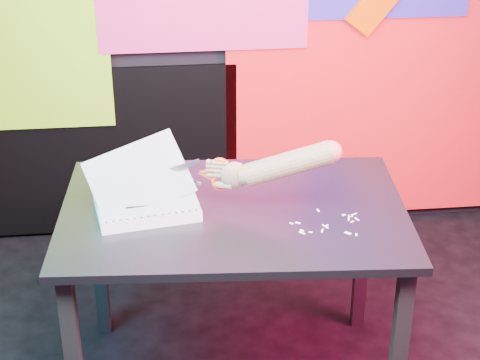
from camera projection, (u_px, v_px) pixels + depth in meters
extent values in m
cube|color=red|center=(393.00, 63.00, 3.80)|extent=(1.60, 0.02, 1.60)
cube|color=#8BEA1C|center=(21.00, 23.00, 3.52)|extent=(0.75, 0.02, 1.00)
cube|color=black|center=(102.00, 153.00, 3.85)|extent=(1.30, 0.02, 0.85)
cube|color=#242424|center=(99.00, 256.00, 3.19)|extent=(0.05, 0.05, 0.72)
cube|color=#242424|center=(398.00, 358.00, 2.64)|extent=(0.05, 0.05, 0.72)
cube|color=#242424|center=(362.00, 251.00, 3.23)|extent=(0.05, 0.05, 0.72)
cube|color=#2E3038|center=(234.00, 213.00, 2.75)|extent=(1.23, 0.86, 0.03)
cube|color=white|center=(147.00, 206.00, 2.72)|extent=(0.37, 0.30, 0.04)
cube|color=silver|center=(146.00, 201.00, 2.71)|extent=(0.37, 0.30, 0.00)
cube|color=silver|center=(146.00, 199.00, 2.71)|extent=(0.37, 0.28, 0.10)
cube|color=silver|center=(143.00, 191.00, 2.71)|extent=(0.38, 0.27, 0.18)
cube|color=silver|center=(139.00, 177.00, 2.70)|extent=(0.39, 0.24, 0.25)
cylinder|color=black|center=(106.00, 222.00, 2.58)|extent=(0.01, 0.01, 0.00)
cylinder|color=black|center=(113.00, 221.00, 2.58)|extent=(0.01, 0.01, 0.00)
cylinder|color=black|center=(120.00, 220.00, 2.59)|extent=(0.01, 0.01, 0.00)
cylinder|color=black|center=(128.00, 219.00, 2.59)|extent=(0.01, 0.01, 0.00)
cylinder|color=black|center=(135.00, 218.00, 2.60)|extent=(0.01, 0.01, 0.00)
cylinder|color=black|center=(142.00, 217.00, 2.60)|extent=(0.01, 0.01, 0.00)
cylinder|color=black|center=(148.00, 216.00, 2.61)|extent=(0.01, 0.01, 0.00)
cylinder|color=black|center=(155.00, 215.00, 2.62)|extent=(0.01, 0.01, 0.00)
cylinder|color=black|center=(162.00, 215.00, 2.62)|extent=(0.01, 0.01, 0.00)
cylinder|color=black|center=(169.00, 214.00, 2.63)|extent=(0.01, 0.01, 0.00)
cylinder|color=black|center=(176.00, 213.00, 2.63)|extent=(0.01, 0.01, 0.00)
cylinder|color=black|center=(183.00, 212.00, 2.64)|extent=(0.01, 0.01, 0.00)
cylinder|color=black|center=(190.00, 211.00, 2.64)|extent=(0.01, 0.01, 0.00)
cylinder|color=black|center=(196.00, 210.00, 2.65)|extent=(0.01, 0.01, 0.00)
cylinder|color=black|center=(98.00, 191.00, 2.77)|extent=(0.01, 0.01, 0.00)
cylinder|color=black|center=(105.00, 190.00, 2.77)|extent=(0.01, 0.01, 0.00)
cylinder|color=black|center=(112.00, 190.00, 2.78)|extent=(0.01, 0.01, 0.00)
cylinder|color=black|center=(118.00, 189.00, 2.78)|extent=(0.01, 0.01, 0.00)
cylinder|color=black|center=(125.00, 188.00, 2.79)|extent=(0.01, 0.01, 0.00)
cylinder|color=black|center=(131.00, 187.00, 2.79)|extent=(0.01, 0.01, 0.00)
cylinder|color=black|center=(138.00, 186.00, 2.80)|extent=(0.01, 0.01, 0.00)
cylinder|color=black|center=(144.00, 185.00, 2.81)|extent=(0.01, 0.01, 0.00)
cylinder|color=black|center=(151.00, 185.00, 2.81)|extent=(0.01, 0.01, 0.00)
cylinder|color=black|center=(157.00, 184.00, 2.82)|extent=(0.01, 0.01, 0.00)
cylinder|color=black|center=(163.00, 183.00, 2.82)|extent=(0.01, 0.01, 0.00)
cylinder|color=black|center=(170.00, 182.00, 2.83)|extent=(0.01, 0.01, 0.00)
cylinder|color=black|center=(176.00, 182.00, 2.83)|extent=(0.01, 0.01, 0.00)
cylinder|color=black|center=(182.00, 181.00, 2.84)|extent=(0.01, 0.01, 0.00)
cube|color=black|center=(121.00, 197.00, 2.73)|extent=(0.06, 0.02, 0.00)
cube|color=black|center=(150.00, 196.00, 2.73)|extent=(0.05, 0.02, 0.00)
cube|color=black|center=(138.00, 206.00, 2.67)|extent=(0.08, 0.02, 0.00)
cube|color=silver|center=(184.00, 166.00, 2.70)|extent=(0.11, 0.03, 0.06)
cube|color=silver|center=(184.00, 178.00, 2.72)|extent=(0.11, 0.03, 0.06)
cylinder|color=silver|center=(200.00, 173.00, 2.71)|extent=(0.01, 0.01, 0.01)
cube|color=#F64015|center=(206.00, 176.00, 2.71)|extent=(0.04, 0.02, 0.02)
cube|color=#F64015|center=(206.00, 171.00, 2.70)|extent=(0.04, 0.02, 0.02)
torus|color=#F64015|center=(220.00, 166.00, 2.68)|extent=(0.06, 0.03, 0.06)
torus|color=#F64015|center=(220.00, 182.00, 2.71)|extent=(0.06, 0.03, 0.06)
ellipsoid|color=#A97A5C|center=(234.00, 175.00, 2.69)|extent=(0.09, 0.06, 0.10)
cylinder|color=#A97A5C|center=(220.00, 175.00, 2.70)|extent=(0.08, 0.04, 0.02)
cylinder|color=#A97A5C|center=(220.00, 171.00, 2.69)|extent=(0.07, 0.04, 0.02)
cylinder|color=#A97A5C|center=(220.00, 167.00, 2.68)|extent=(0.06, 0.03, 0.02)
cylinder|color=#A97A5C|center=(220.00, 163.00, 2.68)|extent=(0.06, 0.03, 0.02)
cylinder|color=#A97A5C|center=(224.00, 185.00, 2.70)|extent=(0.06, 0.05, 0.03)
cylinder|color=#A97A5C|center=(248.00, 175.00, 2.68)|extent=(0.07, 0.08, 0.07)
cylinder|color=#A97A5C|center=(289.00, 164.00, 2.64)|extent=(0.31, 0.16, 0.18)
sphere|color=#A97A5C|center=(331.00, 152.00, 2.59)|extent=(0.07, 0.07, 0.07)
cube|color=white|center=(302.00, 231.00, 2.61)|extent=(0.01, 0.02, 0.00)
cube|color=white|center=(318.00, 210.00, 2.73)|extent=(0.01, 0.02, 0.00)
cube|color=white|center=(356.00, 235.00, 2.59)|extent=(0.01, 0.02, 0.00)
cube|color=white|center=(325.00, 226.00, 2.63)|extent=(0.02, 0.03, 0.00)
cube|color=white|center=(350.00, 216.00, 2.69)|extent=(0.02, 0.02, 0.00)
cube|color=white|center=(344.00, 215.00, 2.70)|extent=(0.02, 0.01, 0.00)
cube|color=white|center=(298.00, 223.00, 2.65)|extent=(0.02, 0.02, 0.00)
cube|color=white|center=(302.00, 233.00, 2.60)|extent=(0.02, 0.02, 0.00)
cube|color=white|center=(350.00, 216.00, 2.69)|extent=(0.02, 0.01, 0.00)
cube|color=white|center=(353.00, 214.00, 2.70)|extent=(0.03, 0.02, 0.00)
cube|color=white|center=(291.00, 223.00, 2.65)|extent=(0.01, 0.02, 0.00)
cube|color=white|center=(349.00, 219.00, 2.68)|extent=(0.01, 0.03, 0.00)
cube|color=white|center=(311.00, 232.00, 2.60)|extent=(0.01, 0.01, 0.00)
cube|color=white|center=(352.00, 222.00, 2.66)|extent=(0.02, 0.01, 0.00)
cube|color=white|center=(327.00, 225.00, 2.64)|extent=(0.01, 0.01, 0.00)
cube|color=white|center=(322.00, 231.00, 2.61)|extent=(0.01, 0.02, 0.00)
cube|color=white|center=(357.00, 219.00, 2.68)|extent=(0.01, 0.02, 0.00)
cube|color=white|center=(348.00, 233.00, 2.59)|extent=(0.02, 0.02, 0.00)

